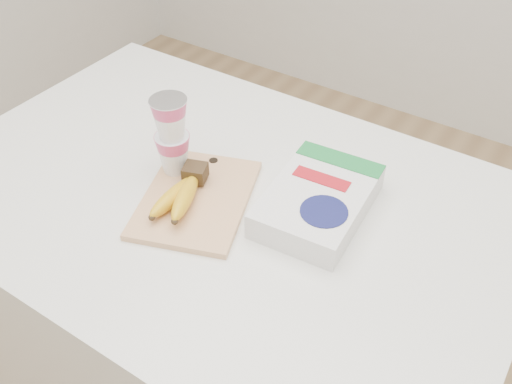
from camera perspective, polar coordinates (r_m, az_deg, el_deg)
room at (r=1.01m, az=-4.91°, el=16.97°), size 4.00×4.00×4.00m
table at (r=1.58m, az=-3.09°, el=-13.24°), size 1.28×0.85×0.96m
cutting_board at (r=1.20m, az=-6.00°, el=-0.67°), size 0.30×0.35×0.01m
bananas at (r=1.18m, az=-7.42°, el=-0.07°), size 0.11×0.19×0.05m
yogurt_stack at (r=1.21m, az=-8.44°, el=5.79°), size 0.08×0.08×0.18m
cereal_box at (r=1.17m, az=6.22°, el=-0.86°), size 0.21×0.29×0.06m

